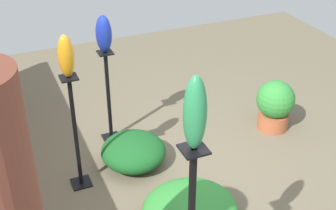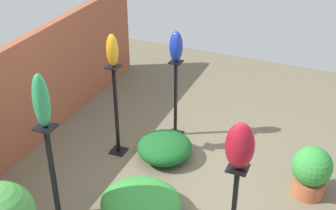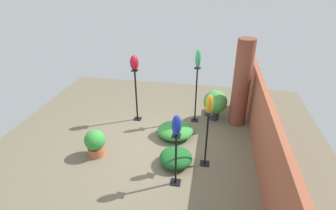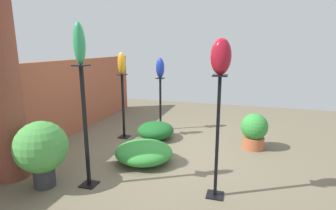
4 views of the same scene
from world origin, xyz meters
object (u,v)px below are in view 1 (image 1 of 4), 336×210
object	(u,v)px
art_vase_amber	(66,56)
potted_plant_back_center	(275,104)
pedestal_cobalt	(109,101)
pedestal_amber	(76,138)
art_vase_jade	(195,113)
art_vase_cobalt	(104,34)

from	to	relation	value
art_vase_amber	potted_plant_back_center	xyz separation A→B (m)	(0.12, -2.43, -1.12)
potted_plant_back_center	pedestal_cobalt	bearing A→B (deg)	73.64
pedestal_cobalt	potted_plant_back_center	size ratio (longest dim) A/B	1.78
pedestal_cobalt	pedestal_amber	size ratio (longest dim) A/B	0.90
art_vase_jade	pedestal_amber	bearing A→B (deg)	11.82
art_vase_cobalt	potted_plant_back_center	size ratio (longest dim) A/B	0.66
art_vase_jade	art_vase_amber	distance (m)	1.88
pedestal_cobalt	art_vase_cobalt	xyz separation A→B (m)	(0.00, 0.00, 0.82)
art_vase_jade	potted_plant_back_center	world-z (taller)	art_vase_jade
potted_plant_back_center	art_vase_cobalt	bearing A→B (deg)	73.64
pedestal_cobalt	art_vase_amber	distance (m)	1.28
art_vase_jade	potted_plant_back_center	xyz separation A→B (m)	(1.93, -2.05, -1.46)
art_vase_jade	art_vase_cobalt	xyz separation A→B (m)	(2.48, -0.16, -0.46)
art_vase_jade	potted_plant_back_center	bearing A→B (deg)	-46.86
art_vase_cobalt	pedestal_amber	bearing A→B (deg)	141.65
art_vase_cobalt	potted_plant_back_center	distance (m)	2.21
art_vase_jade	art_vase_cobalt	distance (m)	2.53
art_vase_cobalt	potted_plant_back_center	world-z (taller)	art_vase_cobalt
art_vase_cobalt	art_vase_jade	bearing A→B (deg)	176.39
pedestal_cobalt	pedestal_amber	distance (m)	0.86
pedestal_amber	art_vase_cobalt	xyz separation A→B (m)	(0.68, -0.53, 0.75)
art_vase_cobalt	potted_plant_back_center	xyz separation A→B (m)	(-0.56, -1.90, -0.99)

